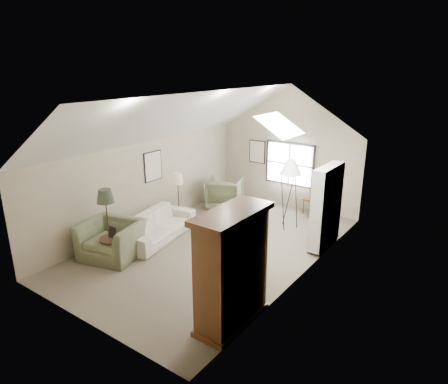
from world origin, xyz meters
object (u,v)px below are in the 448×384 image
Objects in this scene: side_table at (114,250)px; armchair_near at (111,240)px; side_chair at (313,196)px; coffee_table at (214,224)px; sofa at (158,226)px; armoire at (232,269)px; armchair_far at (225,193)px.

armchair_near is at bearing 149.16° from side_table.
side_chair is at bearing 48.12° from armchair_near.
side_table is at bearing -46.08° from armchair_near.
side_chair reaches higher than coffee_table.
sofa is 1.60m from side_table.
armoire is 2.72× the size of coffee_table.
side_chair is (2.84, 5.66, 0.15)m from armchair_near.
side_chair is (-1.07, 6.10, -0.50)m from armoire.
armchair_far is 2.02m from coffee_table.
sofa is (-3.75, 1.89, -0.73)m from armoire.
armoire is 3.99m from armchair_near.
armchair_far is (-3.71, 4.96, -0.60)m from armoire.
sofa is at bearing -126.15° from coffee_table.
side_chair reaches higher than side_table.
armchair_near is at bearing 162.99° from sofa.
armchair_near reaches higher than coffee_table.
armchair_near is 1.28× the size of armchair_far.
side_table is at bearing -106.27° from coffee_table.
sofa reaches higher than side_table.
armchair_near is (-0.16, -1.45, 0.09)m from sofa.
armchair_far is at bearing -149.23° from side_chair.
sofa is 3.12× the size of coffee_table.
side_table is at bearing 67.09° from armchair_far.
armoire is at bearing -127.40° from sofa.
side_table is (0.26, -0.15, -0.14)m from armchair_near.
sofa is at bearing 153.31° from armoire.
armchair_far is 4.68m from side_table.
armchair_far reaches higher than sofa.
coffee_table is (1.10, 2.74, -0.25)m from armchair_near.
armchair_near is 1.16× the size of side_chair.
side_table is 6.37m from side_chair.
coffee_table is (0.94, 1.29, -0.16)m from sofa.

